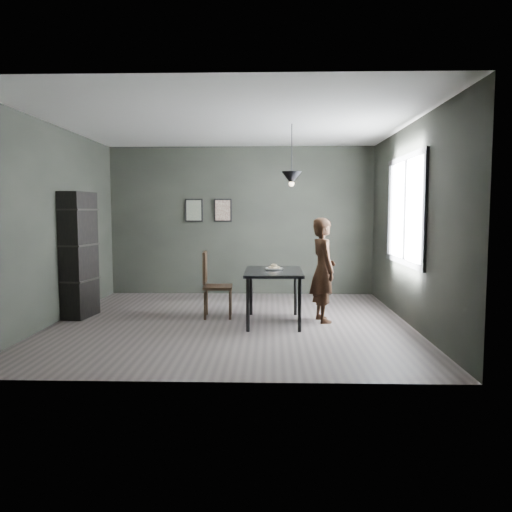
{
  "coord_description": "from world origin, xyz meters",
  "views": [
    {
      "loc": [
        0.55,
        -7.0,
        1.59
      ],
      "look_at": [
        0.35,
        0.05,
        0.95
      ],
      "focal_mm": 35.0,
      "sensor_mm": 36.0,
      "label": 1
    }
  ],
  "objects_px": {
    "cafe_table": "(274,276)",
    "shelf_unit": "(78,255)",
    "white_plate": "(274,269)",
    "wood_chair": "(212,280)",
    "pendant_lamp": "(292,178)",
    "woman": "(323,270)"
  },
  "relations": [
    {
      "from": "white_plate",
      "to": "shelf_unit",
      "type": "distance_m",
      "value": 2.94
    },
    {
      "from": "wood_chair",
      "to": "shelf_unit",
      "type": "bearing_deg",
      "value": 177.15
    },
    {
      "from": "pendant_lamp",
      "to": "white_plate",
      "type": "bearing_deg",
      "value": 177.78
    },
    {
      "from": "wood_chair",
      "to": "white_plate",
      "type": "bearing_deg",
      "value": -17.55
    },
    {
      "from": "shelf_unit",
      "to": "pendant_lamp",
      "type": "xyz_separation_m",
      "value": [
        3.17,
        -0.23,
        1.12
      ]
    },
    {
      "from": "cafe_table",
      "to": "white_plate",
      "type": "distance_m",
      "value": 0.14
    },
    {
      "from": "white_plate",
      "to": "shelf_unit",
      "type": "xyz_separation_m",
      "value": [
        -2.93,
        0.22,
        0.18
      ]
    },
    {
      "from": "woman",
      "to": "pendant_lamp",
      "type": "distance_m",
      "value": 1.38
    },
    {
      "from": "woman",
      "to": "wood_chair",
      "type": "xyz_separation_m",
      "value": [
        -1.62,
        0.23,
        -0.19
      ]
    },
    {
      "from": "pendant_lamp",
      "to": "cafe_table",
      "type": "bearing_deg",
      "value": -158.2
    },
    {
      "from": "cafe_table",
      "to": "wood_chair",
      "type": "distance_m",
      "value": 0.98
    },
    {
      "from": "shelf_unit",
      "to": "pendant_lamp",
      "type": "bearing_deg",
      "value": 3.0
    },
    {
      "from": "cafe_table",
      "to": "pendant_lamp",
      "type": "distance_m",
      "value": 1.41
    },
    {
      "from": "white_plate",
      "to": "wood_chair",
      "type": "xyz_separation_m",
      "value": [
        -0.92,
        0.24,
        -0.2
      ]
    },
    {
      "from": "wood_chair",
      "to": "shelf_unit",
      "type": "relative_size",
      "value": 0.53
    },
    {
      "from": "cafe_table",
      "to": "shelf_unit",
      "type": "distance_m",
      "value": 2.95
    },
    {
      "from": "cafe_table",
      "to": "pendant_lamp",
      "type": "relative_size",
      "value": 1.39
    },
    {
      "from": "white_plate",
      "to": "shelf_unit",
      "type": "bearing_deg",
      "value": 175.63
    },
    {
      "from": "white_plate",
      "to": "shelf_unit",
      "type": "relative_size",
      "value": 0.12
    },
    {
      "from": "cafe_table",
      "to": "shelf_unit",
      "type": "xyz_separation_m",
      "value": [
        -2.92,
        0.33,
        0.26
      ]
    },
    {
      "from": "cafe_table",
      "to": "wood_chair",
      "type": "relative_size",
      "value": 1.22
    },
    {
      "from": "shelf_unit",
      "to": "cafe_table",
      "type": "bearing_deg",
      "value": 0.7
    }
  ]
}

